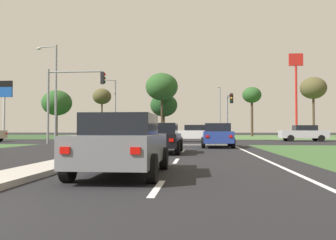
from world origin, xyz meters
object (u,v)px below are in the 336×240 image
Objects in this scene: traffic_signal_far_right at (229,107)px; street_lamp_fourth at (220,108)px; car_navy_near at (151,132)px; street_lamp_second at (54,88)px; car_silver_fifth at (304,133)px; car_blue_second at (217,135)px; treeline_fourth at (164,105)px; treeline_fifth at (252,96)px; fuel_price_totem at (4,97)px; car_black_seventh at (160,138)px; street_lamp_third at (114,105)px; treeline_third at (162,87)px; treeline_near at (57,103)px; treeline_sixth at (313,88)px; fastfood_pole_sign at (296,76)px; treeline_second at (102,97)px; car_white_third at (194,133)px; traffic_signal_near_left at (68,92)px; pedestrian_at_median at (162,129)px; car_grey_sixth at (122,144)px.

traffic_signal_far_right is 33.84m from street_lamp_fourth.
street_lamp_second is (-6.57, -18.55, 4.23)m from car_navy_near.
street_lamp_second reaches higher than car_silver_fifth.
car_blue_second is 0.45× the size of street_lamp_fourth.
treeline_fifth reaches higher than treeline_fourth.
car_black_seventh is at bearing -45.28° from fuel_price_totem.
treeline_fourth reaches higher than traffic_signal_far_right.
street_lamp_third is 0.87× the size of treeline_third.
car_blue_second is at bearing 62.84° from car_black_seventh.
treeline_sixth reaches higher than treeline_near.
fastfood_pole_sign is 24.16m from treeline_fourth.
treeline_second is 36.28m from treeline_sixth.
street_lamp_second is 33.29m from treeline_near.
treeline_near reaches higher than treeline_fourth.
treeline_fifth is at bearing -1.24° from treeline_second.
street_lamp_third is 14.70m from treeline_near.
car_blue_second is 35.26m from treeline_third.
street_lamp_third is at bearing -172.59° from treeline_sixth.
street_lamp_third is 10.40m from treeline_fourth.
traffic_signal_far_right is (9.99, -11.84, 2.75)m from car_navy_near.
treeline_fifth is at bearing 17.68° from street_lamp_third.
treeline_second is at bearing 0.86° from treeline_near.
fastfood_pole_sign is at bearing -27.72° from treeline_third.
fastfood_pole_sign is (13.25, 13.93, 7.36)m from car_white_third.
traffic_signal_near_left is 0.61× the size of street_lamp_fourth.
fuel_price_totem is (-24.58, -1.16, 1.26)m from traffic_signal_far_right.
treeline_sixth is (14.27, -13.13, 2.40)m from street_lamp_fourth.
treeline_second is 26.71m from treeline_fifth.
car_navy_near is 2.52× the size of pedestrian_at_median.
treeline_third is (15.35, 20.16, 3.38)m from fuel_price_totem.
street_lamp_third is (-11.37, 45.66, 4.31)m from car_grey_sixth.
car_white_third is 29.66m from treeline_fourth.
treeline_second reaches higher than fuel_price_totem.
treeline_sixth reaches higher than fuel_price_totem.
street_lamp_second is 0.93× the size of treeline_sixth.
car_white_third is 0.49× the size of treeline_second.
street_lamp_third reaches higher than car_silver_fifth.
car_blue_second is at bearing -170.52° from car_white_third.
street_lamp_fourth is 1.13× the size of treeline_second.
pedestrian_at_median is 24.95m from treeline_fifth.
car_blue_second reaches higher than car_black_seventh.
treeline_second is 0.83× the size of treeline_third.
car_grey_sixth is 54.38m from treeline_sixth.
traffic_signal_near_left is at bearing -119.39° from treeline_fifth.
traffic_signal_far_right is (5.22, 29.19, 2.74)m from car_grey_sixth.
car_silver_fifth is 13.68m from fastfood_pole_sign.
treeline_second is (-10.71, 12.41, 6.35)m from car_navy_near.
pedestrian_at_median is 29.39m from treeline_sixth.
car_navy_near is 0.46× the size of street_lamp_fourth.
street_lamp_fourth is (17.69, 40.47, 0.44)m from street_lamp_second.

